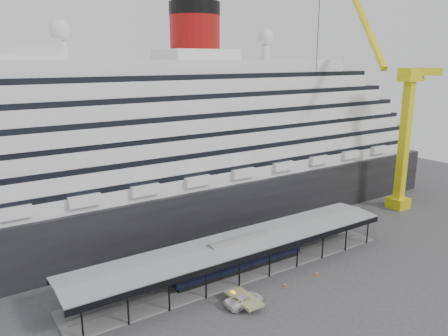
# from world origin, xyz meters

# --- Properties ---
(ground) EXTENTS (200.00, 200.00, 0.00)m
(ground) POSITION_xyz_m (0.00, 0.00, 0.00)
(ground) COLOR #39393C
(ground) RESTS_ON ground
(cruise_ship) EXTENTS (130.00, 30.00, 43.90)m
(cruise_ship) POSITION_xyz_m (0.05, 32.00, 18.35)
(cruise_ship) COLOR black
(cruise_ship) RESTS_ON ground
(platform_canopy) EXTENTS (56.00, 9.18, 5.30)m
(platform_canopy) POSITION_xyz_m (0.00, 5.00, 2.36)
(platform_canopy) COLOR slate
(platform_canopy) RESTS_ON ground
(crane_yellow) EXTENTS (23.83, 18.78, 47.60)m
(crane_yellow) POSITION_xyz_m (47.06, 10.54, 19.96)
(crane_yellow) COLOR #D3CB13
(crane_yellow) RESTS_ON ground
(port_truck) EXTENTS (5.69, 2.67, 1.57)m
(port_truck) POSITION_xyz_m (-5.22, -3.53, 0.79)
(port_truck) COLOR silver
(port_truck) RESTS_ON ground
(pullman_carriage) EXTENTS (23.72, 3.32, 23.27)m
(pullman_carriage) POSITION_xyz_m (-0.15, 5.00, 2.81)
(pullman_carriage) COLOR black
(pullman_carriage) RESTS_ON ground
(traffic_cone_left) EXTENTS (0.51, 0.51, 0.78)m
(traffic_cone_left) POSITION_xyz_m (-4.51, -2.17, 0.39)
(traffic_cone_left) COLOR #D33D0B
(traffic_cone_left) RESTS_ON ground
(traffic_cone_mid) EXTENTS (0.36, 0.36, 0.68)m
(traffic_cone_mid) POSITION_xyz_m (2.77, -2.87, 0.34)
(traffic_cone_mid) COLOR #D5420B
(traffic_cone_mid) RESTS_ON ground
(traffic_cone_right) EXTENTS (0.42, 0.42, 0.77)m
(traffic_cone_right) POSITION_xyz_m (9.24, -3.03, 0.38)
(traffic_cone_right) COLOR #FA490D
(traffic_cone_right) RESTS_ON ground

